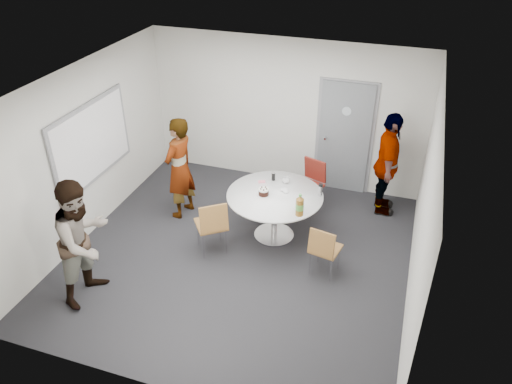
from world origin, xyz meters
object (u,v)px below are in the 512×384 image
(table, at_px, (276,201))
(chair_near_right, at_px, (324,247))
(whiteboard, at_px, (92,142))
(person_right, at_px, (387,165))
(door, at_px, (344,138))
(chair_far, at_px, (311,180))
(person_main, at_px, (179,168))
(chair_near_left, at_px, (212,223))
(person_left, at_px, (83,241))

(table, relative_size, chair_near_right, 1.80)
(whiteboard, height_order, person_right, whiteboard)
(door, distance_m, whiteboard, 4.25)
(table, xyz_separation_m, chair_far, (0.32, 1.02, -0.12))
(whiteboard, height_order, chair_far, whiteboard)
(chair_near_right, bearing_deg, table, 153.48)
(door, xyz_separation_m, person_main, (-2.41, -1.69, -0.15))
(table, bearing_deg, chair_far, 72.40)
(chair_near_left, height_order, person_main, person_main)
(chair_near_left, xyz_separation_m, chair_far, (1.10, 1.72, -0.01))
(table, bearing_deg, whiteboard, -171.09)
(chair_near_left, distance_m, person_main, 1.30)
(chair_near_left, distance_m, chair_near_right, 1.68)
(chair_near_left, bearing_deg, chair_near_right, -36.45)
(whiteboard, distance_m, chair_near_left, 2.27)
(person_main, distance_m, person_left, 2.21)
(chair_far, bearing_deg, person_left, 72.10)
(table, relative_size, person_main, 0.85)
(table, relative_size, chair_near_left, 1.62)
(door, xyz_separation_m, chair_far, (-0.38, -0.82, -0.47))
(chair_near_left, bearing_deg, whiteboard, 135.88)
(table, xyz_separation_m, person_right, (1.52, 1.30, 0.23))
(whiteboard, bearing_deg, chair_near_left, -7.06)
(person_left, bearing_deg, whiteboard, 35.01)
(person_right, bearing_deg, table, 123.59)
(table, bearing_deg, person_main, 175.03)
(whiteboard, relative_size, chair_near_right, 2.30)
(door, height_order, chair_far, door)
(person_main, xyz_separation_m, person_right, (3.22, 1.15, 0.02))
(door, relative_size, person_left, 1.19)
(chair_near_left, distance_m, person_right, 3.07)
(whiteboard, height_order, table, whiteboard)
(chair_near_left, bearing_deg, person_right, 4.02)
(table, relative_size, person_left, 0.84)
(door, bearing_deg, chair_near_right, -85.61)
(table, height_order, chair_near_left, table)
(chair_far, bearing_deg, chair_near_left, 77.00)
(person_right, bearing_deg, whiteboard, 104.79)
(door, distance_m, chair_near_left, 2.98)
(door, relative_size, chair_near_right, 2.56)
(chair_near_left, relative_size, person_left, 0.52)
(person_right, bearing_deg, person_main, 102.68)
(door, bearing_deg, table, -111.05)
(door, xyz_separation_m, chair_near_left, (-1.49, -2.54, -0.46))
(chair_far, bearing_deg, chair_near_right, 128.40)
(chair_near_right, distance_m, chair_far, 1.80)
(chair_near_left, height_order, person_left, person_left)
(chair_near_right, height_order, person_main, person_main)
(whiteboard, relative_size, person_left, 1.06)
(chair_near_right, bearing_deg, chair_near_left, -168.59)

